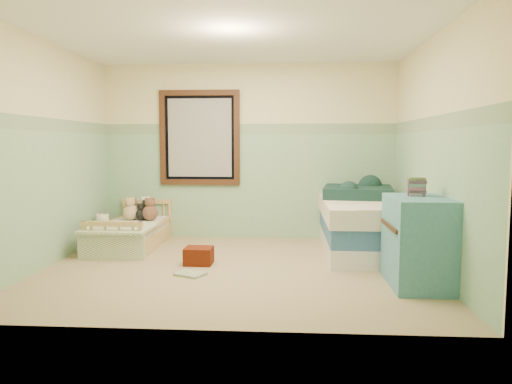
# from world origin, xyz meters

# --- Properties ---
(floor) EXTENTS (4.20, 3.60, 0.02)m
(floor) POSITION_xyz_m (0.00, 0.00, -0.01)
(floor) COLOR #9D876A
(floor) RESTS_ON ground
(ceiling) EXTENTS (4.20, 3.60, 0.02)m
(ceiling) POSITION_xyz_m (0.00, 0.00, 2.51)
(ceiling) COLOR white
(ceiling) RESTS_ON wall_back
(wall_back) EXTENTS (4.20, 0.04, 2.50)m
(wall_back) POSITION_xyz_m (0.00, 1.80, 1.25)
(wall_back) COLOR beige
(wall_back) RESTS_ON floor
(wall_front) EXTENTS (4.20, 0.04, 2.50)m
(wall_front) POSITION_xyz_m (0.00, -1.80, 1.25)
(wall_front) COLOR beige
(wall_front) RESTS_ON floor
(wall_left) EXTENTS (0.04, 3.60, 2.50)m
(wall_left) POSITION_xyz_m (-2.10, 0.00, 1.25)
(wall_left) COLOR beige
(wall_left) RESTS_ON floor
(wall_right) EXTENTS (0.04, 3.60, 2.50)m
(wall_right) POSITION_xyz_m (2.10, 0.00, 1.25)
(wall_right) COLOR beige
(wall_right) RESTS_ON floor
(wainscot_mint) EXTENTS (4.20, 0.01, 1.50)m
(wainscot_mint) POSITION_xyz_m (0.00, 1.79, 0.75)
(wainscot_mint) COLOR #80AD86
(wainscot_mint) RESTS_ON floor
(border_strip) EXTENTS (4.20, 0.01, 0.15)m
(border_strip) POSITION_xyz_m (0.00, 1.79, 1.57)
(border_strip) COLOR #4B7D56
(border_strip) RESTS_ON wall_back
(window_frame) EXTENTS (1.16, 0.06, 1.36)m
(window_frame) POSITION_xyz_m (-0.70, 1.76, 1.45)
(window_frame) COLOR #321E11
(window_frame) RESTS_ON wall_back
(window_blinds) EXTENTS (0.92, 0.01, 1.12)m
(window_blinds) POSITION_xyz_m (-0.70, 1.77, 1.45)
(window_blinds) COLOR #B7B8B2
(window_blinds) RESTS_ON window_frame
(toddler_bed_frame) EXTENTS (0.74, 1.49, 0.19)m
(toddler_bed_frame) POSITION_xyz_m (-1.50, 1.05, 0.10)
(toddler_bed_frame) COLOR tan
(toddler_bed_frame) RESTS_ON floor
(toddler_mattress) EXTENTS (0.68, 1.42, 0.12)m
(toddler_mattress) POSITION_xyz_m (-1.50, 1.05, 0.25)
(toddler_mattress) COLOR white
(toddler_mattress) RESTS_ON toddler_bed_frame
(patchwork_quilt) EXTENTS (0.81, 0.74, 0.03)m
(patchwork_quilt) POSITION_xyz_m (-1.50, 0.59, 0.33)
(patchwork_quilt) COLOR #7393AF
(patchwork_quilt) RESTS_ON toddler_mattress
(plush_bed_brown) EXTENTS (0.20, 0.20, 0.20)m
(plush_bed_brown) POSITION_xyz_m (-1.65, 1.55, 0.41)
(plush_bed_brown) COLOR brown
(plush_bed_brown) RESTS_ON toddler_mattress
(plush_bed_white) EXTENTS (0.21, 0.21, 0.21)m
(plush_bed_white) POSITION_xyz_m (-1.45, 1.55, 0.41)
(plush_bed_white) COLOR white
(plush_bed_white) RESTS_ON toddler_mattress
(plush_bed_tan) EXTENTS (0.21, 0.21, 0.21)m
(plush_bed_tan) POSITION_xyz_m (-1.60, 1.33, 0.42)
(plush_bed_tan) COLOR tan
(plush_bed_tan) RESTS_ON toddler_mattress
(plush_bed_dark) EXTENTS (0.19, 0.19, 0.19)m
(plush_bed_dark) POSITION_xyz_m (-1.37, 1.33, 0.41)
(plush_bed_dark) COLOR black
(plush_bed_dark) RESTS_ON toddler_mattress
(plush_floor_cream) EXTENTS (0.28, 0.28, 0.28)m
(plush_floor_cream) POSITION_xyz_m (-1.95, 1.19, 0.14)
(plush_floor_cream) COLOR silver
(plush_floor_cream) RESTS_ON floor
(plush_floor_tan) EXTENTS (0.22, 0.22, 0.22)m
(plush_floor_tan) POSITION_xyz_m (-1.50, 0.69, 0.11)
(plush_floor_tan) COLOR tan
(plush_floor_tan) RESTS_ON floor
(twin_bed_frame) EXTENTS (1.02, 2.04, 0.22)m
(twin_bed_frame) POSITION_xyz_m (1.55, 0.96, 0.11)
(twin_bed_frame) COLOR white
(twin_bed_frame) RESTS_ON floor
(twin_boxspring) EXTENTS (1.02, 2.04, 0.22)m
(twin_boxspring) POSITION_xyz_m (1.55, 0.96, 0.33)
(twin_boxspring) COLOR navy
(twin_boxspring) RESTS_ON twin_bed_frame
(twin_mattress) EXTENTS (1.06, 2.08, 0.22)m
(twin_mattress) POSITION_xyz_m (1.55, 0.96, 0.55)
(twin_mattress) COLOR silver
(twin_mattress) RESTS_ON twin_boxspring
(teal_blanket) EXTENTS (0.99, 1.03, 0.14)m
(teal_blanket) POSITION_xyz_m (1.50, 1.26, 0.73)
(teal_blanket) COLOR black
(teal_blanket) RESTS_ON twin_mattress
(dresser) EXTENTS (0.53, 0.86, 0.86)m
(dresser) POSITION_xyz_m (1.82, -0.53, 0.43)
(dresser) COLOR teal
(dresser) RESTS_ON floor
(book_stack) EXTENTS (0.18, 0.15, 0.16)m
(book_stack) POSITION_xyz_m (1.82, -0.41, 0.94)
(book_stack) COLOR brown
(book_stack) RESTS_ON dresser
(red_pillow) EXTENTS (0.31, 0.28, 0.19)m
(red_pillow) POSITION_xyz_m (-0.43, 0.15, 0.10)
(red_pillow) COLOR #922304
(red_pillow) RESTS_ON floor
(floor_book) EXTENTS (0.35, 0.32, 0.03)m
(floor_book) POSITION_xyz_m (-0.43, -0.32, 0.01)
(floor_book) COLOR #EFCB4C
(floor_book) RESTS_ON floor
(extra_plush_0) EXTENTS (0.16, 0.16, 0.16)m
(extra_plush_0) POSITION_xyz_m (-1.44, 1.31, 0.39)
(extra_plush_0) COLOR black
(extra_plush_0) RESTS_ON toddler_mattress
(extra_plush_1) EXTENTS (0.18, 0.18, 0.18)m
(extra_plush_1) POSITION_xyz_m (-1.61, 1.33, 0.40)
(extra_plush_1) COLOR brown
(extra_plush_1) RESTS_ON toddler_mattress
(extra_plush_2) EXTENTS (0.17, 0.17, 0.17)m
(extra_plush_2) POSITION_xyz_m (-1.42, 1.45, 0.39)
(extra_plush_2) COLOR tan
(extra_plush_2) RESTS_ON toddler_mattress
(extra_plush_3) EXTENTS (0.22, 0.22, 0.22)m
(extra_plush_3) POSITION_xyz_m (-1.32, 1.30, 0.42)
(extra_plush_3) COLOR brown
(extra_plush_3) RESTS_ON toddler_mattress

